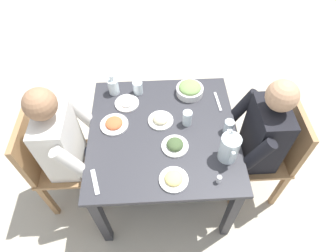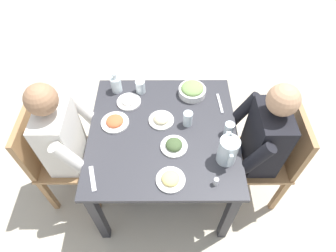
# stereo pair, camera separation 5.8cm
# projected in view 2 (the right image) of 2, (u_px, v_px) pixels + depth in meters

# --- Properties ---
(ground_plane) EXTENTS (8.00, 8.00, 0.00)m
(ground_plane) POSITION_uv_depth(u_px,v_px,m) (164.00, 182.00, 2.49)
(ground_plane) COLOR #B7AD99
(dining_table) EXTENTS (0.99, 0.99, 0.74)m
(dining_table) POSITION_uv_depth(u_px,v_px,m) (163.00, 140.00, 2.00)
(dining_table) COLOR #2D2D33
(dining_table) RESTS_ON ground_plane
(chair_near) EXTENTS (0.40, 0.40, 0.90)m
(chair_near) POSITION_uv_depth(u_px,v_px,m) (54.00, 156.00, 2.06)
(chair_near) COLOR #997047
(chair_near) RESTS_ON ground_plane
(chair_far) EXTENTS (0.40, 0.40, 0.90)m
(chair_far) POSITION_uv_depth(u_px,v_px,m) (273.00, 156.00, 2.06)
(chair_far) COLOR #997047
(chair_far) RESTS_ON ground_plane
(diner_near) EXTENTS (0.48, 0.53, 1.19)m
(diner_near) POSITION_uv_depth(u_px,v_px,m) (77.00, 144.00, 1.94)
(diner_near) COLOR silver
(diner_near) RESTS_ON ground_plane
(diner_far) EXTENTS (0.48, 0.53, 1.19)m
(diner_far) POSITION_uv_depth(u_px,v_px,m) (249.00, 144.00, 1.94)
(diner_far) COLOR black
(diner_far) RESTS_ON ground_plane
(water_pitcher) EXTENTS (0.16, 0.12, 0.19)m
(water_pitcher) POSITION_uv_depth(u_px,v_px,m) (228.00, 151.00, 1.70)
(water_pitcher) COLOR silver
(water_pitcher) RESTS_ON dining_table
(salad_bowl) EXTENTS (0.20, 0.20, 0.09)m
(salad_bowl) POSITION_uv_depth(u_px,v_px,m) (192.00, 90.00, 2.09)
(salad_bowl) COLOR white
(salad_bowl) RESTS_ON dining_table
(plate_dolmas) EXTENTS (0.17, 0.17, 0.06)m
(plate_dolmas) POSITION_uv_depth(u_px,v_px,m) (174.00, 145.00, 1.82)
(plate_dolmas) COLOR white
(plate_dolmas) RESTS_ON dining_table
(plate_beans) EXTENTS (0.17, 0.17, 0.05)m
(plate_beans) POSITION_uv_depth(u_px,v_px,m) (161.00, 119.00, 1.95)
(plate_beans) COLOR white
(plate_beans) RESTS_ON dining_table
(plate_yoghurt) EXTENTS (0.17, 0.17, 0.04)m
(plate_yoghurt) POSITION_uv_depth(u_px,v_px,m) (129.00, 101.00, 2.06)
(plate_yoghurt) COLOR white
(plate_yoghurt) RESTS_ON dining_table
(plate_rice_curry) EXTENTS (0.19, 0.19, 0.05)m
(plate_rice_curry) POSITION_uv_depth(u_px,v_px,m) (115.00, 122.00, 1.94)
(plate_rice_curry) COLOR white
(plate_rice_curry) RESTS_ON dining_table
(plate_fries) EXTENTS (0.17, 0.17, 0.05)m
(plate_fries) POSITION_uv_depth(u_px,v_px,m) (171.00, 179.00, 1.67)
(plate_fries) COLOR white
(plate_fries) RESTS_ON dining_table
(water_glass_far_left) EXTENTS (0.06, 0.06, 0.11)m
(water_glass_far_left) POSITION_uv_depth(u_px,v_px,m) (188.00, 119.00, 1.91)
(water_glass_far_left) COLOR silver
(water_glass_far_left) RESTS_ON dining_table
(water_glass_center) EXTENTS (0.07, 0.07, 0.10)m
(water_glass_center) POSITION_uv_depth(u_px,v_px,m) (140.00, 87.00, 2.11)
(water_glass_center) COLOR silver
(water_glass_center) RESTS_ON dining_table
(water_glass_near_left) EXTENTS (0.06, 0.06, 0.10)m
(water_glass_near_left) POSITION_uv_depth(u_px,v_px,m) (229.00, 129.00, 1.86)
(water_glass_near_left) COLOR silver
(water_glass_near_left) RESTS_ON dining_table
(oil_carafe) EXTENTS (0.08, 0.08, 0.16)m
(oil_carafe) POSITION_uv_depth(u_px,v_px,m) (116.00, 85.00, 2.11)
(oil_carafe) COLOR silver
(oil_carafe) RESTS_ON dining_table
(salt_shaker) EXTENTS (0.03, 0.03, 0.05)m
(salt_shaker) POSITION_uv_depth(u_px,v_px,m) (216.00, 182.00, 1.65)
(salt_shaker) COLOR white
(salt_shaker) RESTS_ON dining_table
(fork_near) EXTENTS (0.17, 0.07, 0.01)m
(fork_near) POSITION_uv_depth(u_px,v_px,m) (93.00, 179.00, 1.69)
(fork_near) COLOR silver
(fork_near) RESTS_ON dining_table
(knife_near) EXTENTS (0.19, 0.03, 0.01)m
(knife_near) POSITION_uv_depth(u_px,v_px,m) (220.00, 103.00, 2.06)
(knife_near) COLOR silver
(knife_near) RESTS_ON dining_table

